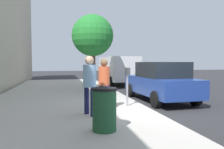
{
  "coord_description": "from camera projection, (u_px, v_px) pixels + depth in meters",
  "views": [
    {
      "loc": [
        -7.34,
        2.96,
        1.75
      ],
      "look_at": [
        0.91,
        1.11,
        1.29
      ],
      "focal_mm": 35.42,
      "sensor_mm": 36.0,
      "label": 1
    }
  ],
  "objects": [
    {
      "name": "ground_plane",
      "position": [
        148.0,
        111.0,
        7.9
      ],
      "size": [
        80.0,
        80.0,
        0.0
      ],
      "primitive_type": "plane",
      "color": "#2B2B2D",
      "rests_on": "ground"
    },
    {
      "name": "sidewalk_slab",
      "position": [
        62.0,
        114.0,
        7.24
      ],
      "size": [
        28.0,
        6.0,
        0.15
      ],
      "primitive_type": "cube",
      "color": "#B7B2A8",
      "rests_on": "ground_plane"
    },
    {
      "name": "parked_sedan_near",
      "position": [
        160.0,
        81.0,
        9.99
      ],
      "size": [
        4.46,
        2.09,
        1.77
      ],
      "color": "navy",
      "rests_on": "ground_plane"
    },
    {
      "name": "traffic_signal",
      "position": [
        91.0,
        52.0,
        17.44
      ],
      "size": [
        0.24,
        0.44,
        3.6
      ],
      "color": "black",
      "rests_on": "sidewalk_slab"
    },
    {
      "name": "pedestrian_at_meter",
      "position": [
        104.0,
        80.0,
        7.53
      ],
      "size": [
        0.49,
        0.37,
        1.72
      ],
      "rotation": [
        0.0,
        0.0,
        -1.15
      ],
      "color": "#191E4C",
      "rests_on": "sidewalk_slab"
    },
    {
      "name": "trash_bin",
      "position": [
        104.0,
        109.0,
        5.15
      ],
      "size": [
        0.59,
        0.59,
        1.01
      ],
      "color": "#1E4C2D",
      "rests_on": "sidewalk_slab"
    },
    {
      "name": "parking_meter",
      "position": [
        127.0,
        78.0,
        8.08
      ],
      "size": [
        0.36,
        0.12,
        1.41
      ],
      "color": "gray",
      "rests_on": "sidewalk_slab"
    },
    {
      "name": "pedestrian_bystander",
      "position": [
        90.0,
        80.0,
        6.66
      ],
      "size": [
        0.51,
        0.39,
        1.8
      ],
      "rotation": [
        0.0,
        0.0,
        -1.18
      ],
      "color": "#191E4C",
      "rests_on": "sidewalk_slab"
    },
    {
      "name": "parked_van_far",
      "position": [
        118.0,
        69.0,
        17.63
      ],
      "size": [
        5.27,
        2.26,
        2.18
      ],
      "color": "silver",
      "rests_on": "ground_plane"
    },
    {
      "name": "street_tree",
      "position": [
        93.0,
        36.0,
        13.17
      ],
      "size": [
        2.48,
        2.48,
        4.45
      ],
      "color": "brown",
      "rests_on": "sidewalk_slab"
    }
  ]
}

